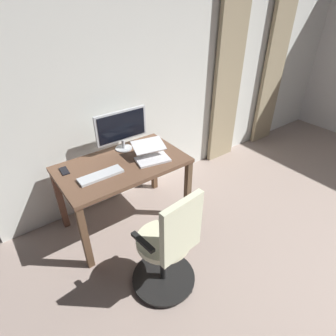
{
  "coord_description": "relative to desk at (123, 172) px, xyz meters",
  "views": [
    {
      "loc": [
        2.54,
        -0.65,
        2.2
      ],
      "look_at": [
        1.4,
        -2.18,
        0.96
      ],
      "focal_mm": 29.43,
      "sensor_mm": 36.0,
      "label": 1
    }
  ],
  "objects": [
    {
      "name": "desk",
      "position": [
        0.0,
        0.0,
        0.0
      ],
      "size": [
        1.26,
        0.74,
        0.76
      ],
      "color": "brown",
      "rests_on": "ground"
    },
    {
      "name": "cell_phone_face_up",
      "position": [
        0.51,
        -0.2,
        0.11
      ],
      "size": [
        0.08,
        0.15,
        0.01
      ],
      "primitive_type": "cube",
      "rotation": [
        0.0,
        0.0,
        -0.05
      ],
      "color": "black",
      "rests_on": "desk"
    },
    {
      "name": "cell_phone_by_monitor",
      "position": [
        -0.49,
        -0.12,
        0.11
      ],
      "size": [
        0.14,
        0.16,
        0.01
      ],
      "primitive_type": "cube",
      "rotation": [
        0.0,
        0.0,
        0.58
      ],
      "color": "black",
      "rests_on": "desk"
    },
    {
      "name": "back_room_partition",
      "position": [
        -1.52,
        -0.52,
        0.69
      ],
      "size": [
        5.48,
        0.1,
        2.7
      ],
      "primitive_type": "cube",
      "color": "silver",
      "rests_on": "ground"
    },
    {
      "name": "computer_monitor",
      "position": [
        -0.16,
        -0.25,
        0.35
      ],
      "size": [
        0.58,
        0.18,
        0.43
      ],
      "color": "#B7BCC1",
      "rests_on": "desk"
    },
    {
      "name": "curtain_left_panel",
      "position": [
        -2.9,
        -0.41,
        0.57
      ],
      "size": [
        0.45,
        0.06,
        2.46
      ],
      "primitive_type": "cube",
      "color": "tan",
      "rests_on": "ground"
    },
    {
      "name": "laptop",
      "position": [
        -0.28,
        0.1,
        0.15
      ],
      "size": [
        0.38,
        0.37,
        0.15
      ],
      "rotation": [
        0.0,
        0.0,
        -0.21
      ],
      "color": "silver",
      "rests_on": "desk"
    },
    {
      "name": "office_chair",
      "position": [
        0.13,
        0.94,
        -0.18
      ],
      "size": [
        0.56,
        0.56,
        1.04
      ],
      "rotation": [
        0.0,
        0.0,
        3.25
      ],
      "color": "black",
      "rests_on": "ground"
    },
    {
      "name": "curtain_right_panel",
      "position": [
        -1.89,
        -0.41,
        0.57
      ],
      "size": [
        0.48,
        0.06,
        2.46
      ],
      "primitive_type": "cube",
      "color": "tan",
      "rests_on": "ground"
    },
    {
      "name": "computer_keyboard",
      "position": [
        0.27,
        0.09,
        0.11
      ],
      "size": [
        0.42,
        0.13,
        0.02
      ],
      "primitive_type": "cube",
      "color": "#B7BCC1",
      "rests_on": "desk"
    }
  ]
}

